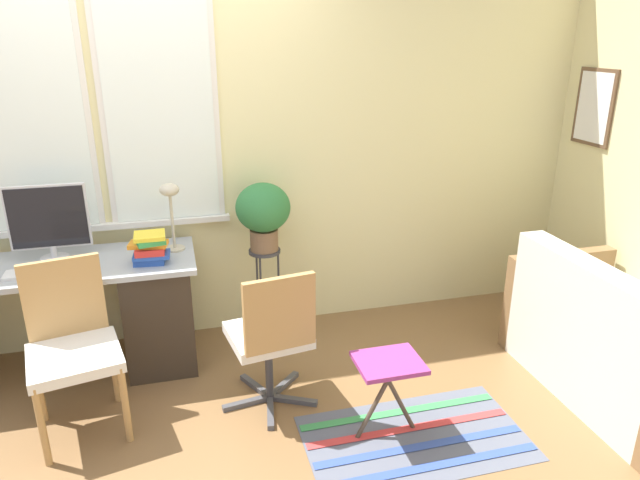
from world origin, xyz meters
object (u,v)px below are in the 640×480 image
(potted_plant, at_px, (263,211))
(monitor, at_px, (49,221))
(office_chair_swivel, at_px, (272,336))
(folding_stool, at_px, (388,370))
(desk_lamp, at_px, (170,201))
(couch_loveseat, at_px, (615,348))
(desk_chair_wooden, at_px, (72,344))
(plant_stand, at_px, (265,265))
(mouse, at_px, (95,267))
(keyboard, at_px, (41,272))
(book_stack, at_px, (150,248))

(potted_plant, bearing_deg, monitor, -178.86)
(office_chair_swivel, xyz_separation_m, folding_stool, (0.53, -0.38, -0.06))
(potted_plant, relative_size, folding_stool, 1.00)
(desk_lamp, xyz_separation_m, couch_loveseat, (2.40, -1.09, -0.75))
(desk_lamp, xyz_separation_m, desk_chair_wooden, (-0.55, -0.62, -0.55))
(monitor, xyz_separation_m, desk_lamp, (0.69, -0.01, 0.07))
(monitor, relative_size, plant_stand, 0.70)
(mouse, relative_size, desk_chair_wooden, 0.07)
(monitor, height_order, potted_plant, monitor)
(keyboard, height_order, desk_lamp, desk_lamp)
(book_stack, relative_size, plant_stand, 0.36)
(couch_loveseat, relative_size, plant_stand, 1.98)
(couch_loveseat, xyz_separation_m, potted_plant, (-1.83, 1.13, 0.63))
(monitor, bearing_deg, office_chair_swivel, -32.82)
(book_stack, bearing_deg, desk_lamp, 54.62)
(desk_chair_wooden, bearing_deg, mouse, 63.68)
(couch_loveseat, distance_m, folding_stool, 1.40)
(monitor, bearing_deg, potted_plant, 1.14)
(monitor, bearing_deg, desk_lamp, -1.20)
(keyboard, xyz_separation_m, desk_lamp, (0.73, 0.20, 0.30))
(monitor, height_order, plant_stand, monitor)
(book_stack, xyz_separation_m, potted_plant, (0.70, 0.23, 0.10))
(keyboard, height_order, plant_stand, keyboard)
(mouse, distance_m, potted_plant, 1.06)
(keyboard, relative_size, plant_stand, 0.58)
(book_stack, relative_size, desk_chair_wooden, 0.26)
(desk_lamp, distance_m, plant_stand, 0.75)
(book_stack, distance_m, couch_loveseat, 2.74)
(couch_loveseat, bearing_deg, desk_lamp, 65.57)
(desk_chair_wooden, relative_size, couch_loveseat, 0.70)
(desk_lamp, relative_size, folding_stool, 0.94)
(monitor, distance_m, office_chair_swivel, 1.47)
(monitor, xyz_separation_m, plant_stand, (1.26, 0.03, -0.42))
(desk_lamp, distance_m, couch_loveseat, 2.74)
(monitor, distance_m, book_stack, 0.61)
(keyboard, bearing_deg, mouse, -0.88)
(book_stack, distance_m, office_chair_swivel, 0.89)
(mouse, xyz_separation_m, folding_stool, (1.44, -0.91, -0.35))
(plant_stand, relative_size, folding_stool, 1.46)
(desk_chair_wooden, bearing_deg, book_stack, 33.51)
(plant_stand, bearing_deg, desk_lamp, -176.00)
(desk_lamp, xyz_separation_m, book_stack, (-0.14, -0.19, -0.22))
(potted_plant, bearing_deg, office_chair_swivel, -97.26)
(desk_lamp, relative_size, couch_loveseat, 0.32)
(keyboard, height_order, couch_loveseat, couch_loveseat)
(monitor, relative_size, potted_plant, 1.01)
(mouse, xyz_separation_m, potted_plant, (1.01, 0.25, 0.18))
(potted_plant, bearing_deg, folding_stool, -69.58)
(book_stack, xyz_separation_m, couch_loveseat, (2.53, -0.90, -0.53))
(desk_chair_wooden, distance_m, office_chair_swivel, 1.02)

